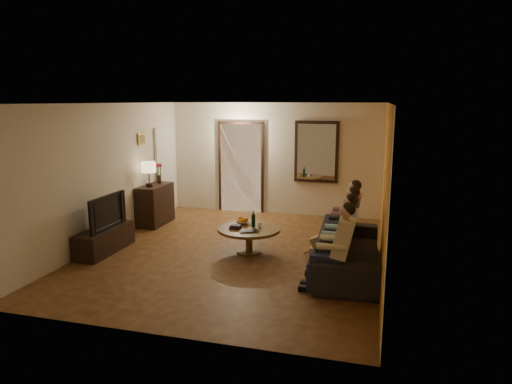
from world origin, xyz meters
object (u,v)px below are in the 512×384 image
(tv, at_px, (103,212))
(dresser, at_px, (155,205))
(tv_stand, at_px, (105,240))
(bowl, at_px, (243,222))
(sofa, at_px, (349,250))
(dog, at_px, (325,241))
(person_b, at_px, (342,239))
(person_a, at_px, (338,251))
(person_d, at_px, (348,219))
(wine_bottle, at_px, (253,218))
(table_lamp, at_px, (149,174))
(person_c, at_px, (345,228))
(laptop, at_px, (250,232))
(coffee_table, at_px, (249,240))

(tv, bearing_deg, dresser, 0.00)
(tv_stand, distance_m, bowl, 2.48)
(sofa, xyz_separation_m, dog, (-0.45, 0.56, -0.06))
(dresser, xyz_separation_m, person_b, (4.15, -2.02, 0.17))
(person_a, distance_m, bowl, 2.40)
(dresser, bearing_deg, tv_stand, -90.00)
(tv_stand, relative_size, person_d, 1.08)
(wine_bottle, bearing_deg, bowl, 152.45)
(tv, relative_size, person_a, 0.87)
(table_lamp, height_order, dog, table_lamp)
(dresser, xyz_separation_m, sofa, (4.25, -1.72, -0.09))
(person_d, bearing_deg, tv_stand, -164.95)
(table_lamp, relative_size, tv_stand, 0.42)
(person_a, relative_size, person_c, 1.00)
(dresser, height_order, laptop, dresser)
(sofa, bearing_deg, bowl, 69.65)
(table_lamp, bearing_deg, dresser, 90.00)
(sofa, height_order, person_a, person_a)
(sofa, bearing_deg, person_d, 4.15)
(person_c, height_order, wine_bottle, person_c)
(bowl, bearing_deg, coffee_table, -50.71)
(sofa, distance_m, bowl, 2.05)
(tv, xyz_separation_m, person_d, (4.15, 1.12, -0.13))
(coffee_table, bearing_deg, dog, 6.34)
(dresser, height_order, coffee_table, dresser)
(sofa, relative_size, dog, 4.20)
(table_lamp, bearing_deg, tv, -90.00)
(dresser, relative_size, person_d, 0.81)
(sofa, xyz_separation_m, wine_bottle, (-1.71, 0.52, 0.26))
(wine_bottle, bearing_deg, sofa, -16.79)
(tv, xyz_separation_m, person_c, (4.15, 0.52, -0.13))
(bowl, bearing_deg, tv, -159.75)
(wine_bottle, bearing_deg, dog, 2.06)
(coffee_table, bearing_deg, person_b, -23.33)
(dresser, relative_size, person_a, 0.81)
(tv, bearing_deg, wine_bottle, -73.92)
(tv, height_order, dog, tv)
(person_b, height_order, coffee_table, person_b)
(tv, xyz_separation_m, dog, (3.80, 0.78, -0.45))
(person_b, bearing_deg, dog, 112.30)
(sofa, relative_size, laptop, 7.14)
(wine_bottle, bearing_deg, person_b, -26.87)
(dresser, xyz_separation_m, wine_bottle, (2.54, -1.20, 0.17))
(dresser, relative_size, table_lamp, 1.79)
(person_a, height_order, coffee_table, person_a)
(sofa, relative_size, person_b, 1.96)
(laptop, bearing_deg, tv, 157.25)
(tv, height_order, laptop, tv)
(person_b, distance_m, person_d, 1.20)
(person_a, xyz_separation_m, wine_bottle, (-1.61, 1.42, 0.01))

